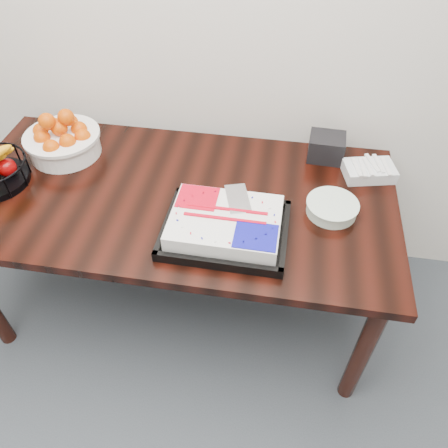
% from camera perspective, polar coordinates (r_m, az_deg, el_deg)
% --- Properties ---
extents(table, '(1.80, 0.90, 0.75)m').
position_cam_1_polar(table, '(1.87, -6.12, 2.01)').
color(table, black).
rests_on(table, ground).
extents(cake_tray, '(0.46, 0.37, 0.09)m').
position_cam_1_polar(cake_tray, '(1.61, 0.18, -0.16)').
color(cake_tray, black).
rests_on(cake_tray, table).
extents(tangerine_bowl, '(0.33, 0.33, 0.21)m').
position_cam_1_polar(tangerine_bowl, '(2.09, -20.43, 10.69)').
color(tangerine_bowl, white).
rests_on(tangerine_bowl, table).
extents(plate_stack, '(0.20, 0.20, 0.05)m').
position_cam_1_polar(plate_stack, '(1.75, 13.91, 2.08)').
color(plate_stack, white).
rests_on(plate_stack, table).
extents(fork_bag, '(0.23, 0.18, 0.06)m').
position_cam_1_polar(fork_bag, '(1.97, 18.42, 6.67)').
color(fork_bag, silver).
rests_on(fork_bag, table).
extents(napkin_box, '(0.16, 0.14, 0.11)m').
position_cam_1_polar(napkin_box, '(2.01, 13.21, 9.75)').
color(napkin_box, black).
rests_on(napkin_box, table).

